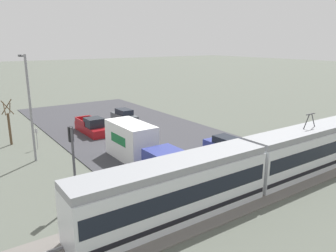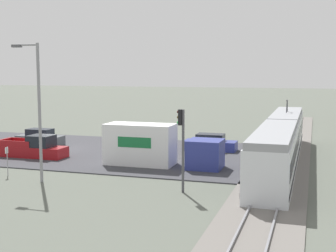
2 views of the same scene
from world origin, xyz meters
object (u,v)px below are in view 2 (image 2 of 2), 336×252
(box_truck, at_px, (155,146))
(traffic_light_pole, at_px, (182,139))
(light_rail_tram, at_px, (281,142))
(pickup_truck, at_px, (34,149))
(sedan_car_1, at_px, (210,143))
(street_lamp_near_crossing, at_px, (37,104))
(no_parking_sign, at_px, (7,158))
(sedan_car_0, at_px, (40,138))

(box_truck, height_order, traffic_light_pole, traffic_light_pole)
(light_rail_tram, distance_m, pickup_truck, 20.50)
(sedan_car_1, xyz_separation_m, street_lamp_near_crossing, (15.13, -8.34, 4.51))
(box_truck, relative_size, sedan_car_1, 1.92)
(street_lamp_near_crossing, xyz_separation_m, no_parking_sign, (-0.98, -3.20, -3.97))
(light_rail_tram, distance_m, sedan_car_1, 7.97)
(sedan_car_0, xyz_separation_m, traffic_light_pole, (12.84, 18.11, 2.56))
(sedan_car_1, bearing_deg, sedan_car_0, 97.04)
(pickup_truck, bearing_deg, no_parking_sign, 17.57)
(box_truck, height_order, sedan_car_0, box_truck)
(sedan_car_0, bearing_deg, sedan_car_1, 97.04)
(pickup_truck, distance_m, sedan_car_0, 6.43)
(traffic_light_pole, xyz_separation_m, no_parking_sign, (-0.75, -13.00, -2.05))
(traffic_light_pole, bearing_deg, sedan_car_0, -125.34)
(sedan_car_1, distance_m, street_lamp_near_crossing, 17.86)
(sedan_car_0, distance_m, sedan_car_1, 16.77)
(traffic_light_pole, bearing_deg, street_lamp_near_crossing, -88.65)
(light_rail_tram, height_order, no_parking_sign, light_rail_tram)
(pickup_truck, xyz_separation_m, traffic_light_pole, (7.19, 15.04, 2.51))
(light_rail_tram, distance_m, street_lamp_near_crossing, 18.78)
(sedan_car_0, bearing_deg, traffic_light_pole, 54.66)
(light_rail_tram, xyz_separation_m, street_lamp_near_crossing, (10.82, -14.96, 3.44))
(sedan_car_0, distance_m, street_lamp_near_crossing, 16.12)
(sedan_car_0, bearing_deg, no_parking_sign, 22.91)
(sedan_car_1, bearing_deg, pickup_truck, 119.59)
(pickup_truck, relative_size, street_lamp_near_crossing, 0.64)
(pickup_truck, distance_m, no_parking_sign, 6.77)
(sedan_car_0, distance_m, traffic_light_pole, 22.35)
(light_rail_tram, distance_m, box_truck, 9.93)
(street_lamp_near_crossing, bearing_deg, sedan_car_0, -147.56)
(no_parking_sign, bearing_deg, sedan_car_0, -157.09)
(light_rail_tram, bearing_deg, street_lamp_near_crossing, -54.13)
(box_truck, bearing_deg, pickup_truck, -91.35)
(box_truck, xyz_separation_m, sedan_car_0, (-5.91, -14.04, -0.81))
(street_lamp_near_crossing, bearing_deg, no_parking_sign, -107.08)
(sedan_car_0, xyz_separation_m, street_lamp_near_crossing, (13.07, 8.31, 4.48))
(traffic_light_pole, height_order, street_lamp_near_crossing, street_lamp_near_crossing)
(traffic_light_pole, distance_m, no_parking_sign, 13.18)
(light_rail_tram, height_order, box_truck, light_rail_tram)
(traffic_light_pole, bearing_deg, no_parking_sign, -93.30)
(box_truck, bearing_deg, traffic_light_pole, 30.43)
(traffic_light_pole, bearing_deg, pickup_truck, -115.55)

